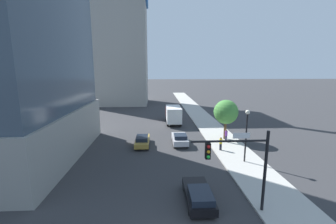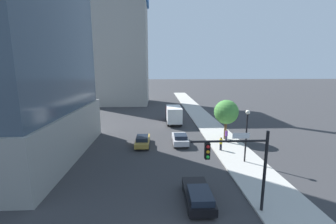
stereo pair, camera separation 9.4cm
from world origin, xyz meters
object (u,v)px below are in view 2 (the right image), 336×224
(car_silver, at_px, (180,139))
(construction_building, at_px, (118,43))
(street_tree, at_px, (226,112))
(pedestrian_purple_shirt, at_px, (226,136))
(car_gold, at_px, (143,140))
(car_black, at_px, (198,195))
(pedestrian_yellow_shirt, at_px, (221,144))
(box_truck, at_px, (174,114))
(street_lamp, at_px, (247,128))
(traffic_light_pole, at_px, (239,158))

(car_silver, bearing_deg, construction_building, 110.40)
(construction_building, relative_size, street_tree, 7.16)
(car_silver, height_order, pedestrian_purple_shirt, pedestrian_purple_shirt)
(construction_building, height_order, car_gold, construction_building)
(street_tree, height_order, car_black, street_tree)
(street_tree, distance_m, pedestrian_yellow_shirt, 5.51)
(street_tree, bearing_deg, construction_building, 119.92)
(car_silver, height_order, car_black, car_silver)
(car_silver, xyz_separation_m, box_truck, (0.00, 11.51, 1.00))
(street_lamp, xyz_separation_m, car_black, (-6.10, -6.89, -3.08))
(traffic_light_pole, xyz_separation_m, pedestrian_purple_shirt, (3.71, 14.39, -2.90))
(pedestrian_purple_shirt, bearing_deg, street_tree, 79.03)
(box_truck, distance_m, pedestrian_purple_shirt, 12.91)
(pedestrian_yellow_shirt, xyz_separation_m, pedestrian_purple_shirt, (1.54, 2.90, 0.08))
(car_silver, bearing_deg, car_gold, -176.51)
(traffic_light_pole, height_order, box_truck, traffic_light_pole)
(box_truck, bearing_deg, street_lamp, -70.96)
(pedestrian_yellow_shirt, bearing_deg, box_truck, 107.70)
(car_black, relative_size, car_gold, 1.00)
(traffic_light_pole, height_order, street_lamp, traffic_light_pole)
(street_lamp, relative_size, car_black, 1.21)
(construction_building, xyz_separation_m, traffic_light_pole, (15.64, -49.88, -12.34))
(construction_building, xyz_separation_m, pedestrian_purple_shirt, (19.35, -35.50, -15.23))
(pedestrian_yellow_shirt, bearing_deg, car_silver, 148.93)
(pedestrian_yellow_shirt, bearing_deg, car_black, -113.83)
(construction_building, relative_size, traffic_light_pole, 6.89)
(street_tree, distance_m, car_gold, 11.76)
(car_black, height_order, pedestrian_yellow_shirt, pedestrian_yellow_shirt)
(construction_building, height_order, pedestrian_purple_shirt, construction_building)
(traffic_light_pole, distance_m, car_silver, 14.77)
(car_black, xyz_separation_m, pedestrian_purple_shirt, (6.09, 13.20, 0.36))
(car_black, height_order, box_truck, box_truck)
(street_lamp, xyz_separation_m, pedestrian_yellow_shirt, (-1.55, 3.41, -2.79))
(traffic_light_pole, height_order, car_silver, traffic_light_pole)
(street_tree, xyz_separation_m, pedestrian_yellow_shirt, (-1.81, -4.30, -2.92))
(box_truck, bearing_deg, traffic_light_pole, -84.71)
(street_lamp, relative_size, street_tree, 1.01)
(construction_building, bearing_deg, car_silver, -69.60)
(street_tree, xyz_separation_m, car_silver, (-6.36, -1.56, -3.14))
(traffic_light_pole, bearing_deg, car_silver, 99.51)
(car_black, bearing_deg, traffic_light_pole, -26.37)
(traffic_light_pole, distance_m, box_truck, 25.94)
(car_black, xyz_separation_m, pedestrian_yellow_shirt, (4.55, 10.30, 0.28))
(box_truck, bearing_deg, pedestrian_purple_shirt, -61.80)
(car_gold, bearing_deg, street_lamp, -28.26)
(car_black, bearing_deg, box_truck, 90.00)
(construction_building, height_order, car_silver, construction_building)
(car_silver, bearing_deg, traffic_light_pole, -80.49)
(car_silver, relative_size, pedestrian_yellow_shirt, 2.63)
(car_silver, xyz_separation_m, car_gold, (-4.80, -0.29, -0.05))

